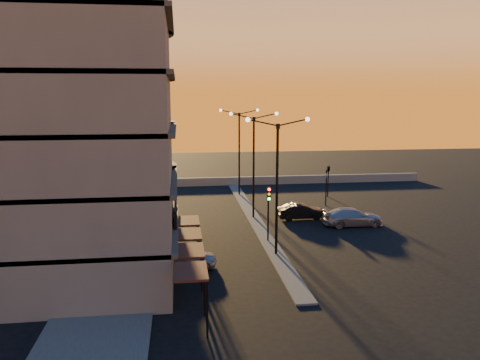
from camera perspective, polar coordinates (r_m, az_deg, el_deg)
name	(u,v)px	position (r m, az deg, el deg)	size (l,w,h in m)	color
ground	(276,255)	(32.90, 4.41, -9.12)	(120.00, 120.00, 0.00)	black
sidewalk_west	(127,243)	(36.26, -13.56, -7.43)	(5.00, 40.00, 0.12)	#4C4C4A
median	(253,218)	(42.29, 1.64, -4.60)	(1.20, 36.00, 0.12)	#4C4C4A
parapet	(249,181)	(57.94, 1.11, -0.08)	(44.00, 0.50, 1.00)	gray
building	(54,79)	(31.33, -21.77, 11.39)	(14.35, 17.08, 25.00)	#68645C
streetlamp_near	(277,176)	(31.50, 4.54, 0.53)	(4.32, 0.32, 9.51)	black
streetlamp_mid	(254,157)	(41.22, 1.68, 2.86)	(4.32, 0.32, 9.51)	black
streetlamp_far	(239,145)	(51.05, -0.10, 4.29)	(4.32, 0.32, 9.51)	black
traffic_light_main	(269,205)	(34.79, 3.51, -3.07)	(0.28, 0.44, 4.25)	black
signal_east_a	(326,187)	(47.52, 10.46, -0.79)	(0.13, 0.16, 3.60)	black
signal_east_b	(328,169)	(51.53, 10.73, 1.37)	(0.42, 1.99, 3.60)	black
car_hatchback	(182,257)	(30.43, -7.14, -9.29)	(1.79, 4.46, 1.52)	#93959A
car_sedan	(301,211)	(42.21, 7.49, -3.81)	(1.49, 4.28, 1.41)	black
car_wagon	(353,217)	(40.95, 13.57, -4.39)	(2.09, 5.14, 1.49)	#9B9DA2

